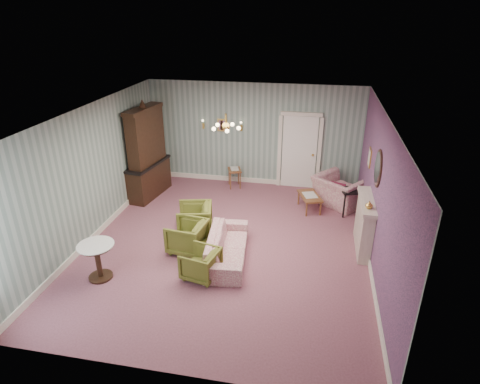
% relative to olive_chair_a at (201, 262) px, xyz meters
% --- Properties ---
extents(floor, '(7.00, 7.00, 0.00)m').
position_rel_olive_chair_a_xyz_m(floor, '(0.25, 1.23, -0.33)').
color(floor, '#8C5162').
rests_on(floor, ground).
extents(ceiling, '(7.00, 7.00, 0.00)m').
position_rel_olive_chair_a_xyz_m(ceiling, '(0.25, 1.23, 2.57)').
color(ceiling, white).
rests_on(ceiling, ground).
extents(wall_back, '(6.00, 0.00, 6.00)m').
position_rel_olive_chair_a_xyz_m(wall_back, '(0.25, 4.73, 1.12)').
color(wall_back, slate).
rests_on(wall_back, ground).
extents(wall_front, '(6.00, 0.00, 6.00)m').
position_rel_olive_chair_a_xyz_m(wall_front, '(0.25, -2.27, 1.12)').
color(wall_front, slate).
rests_on(wall_front, ground).
extents(wall_left, '(0.00, 7.00, 7.00)m').
position_rel_olive_chair_a_xyz_m(wall_left, '(-2.75, 1.23, 1.12)').
color(wall_left, slate).
rests_on(wall_left, ground).
extents(wall_right, '(0.00, 7.00, 7.00)m').
position_rel_olive_chair_a_xyz_m(wall_right, '(3.25, 1.23, 1.12)').
color(wall_right, slate).
rests_on(wall_right, ground).
extents(wall_right_floral, '(0.00, 7.00, 7.00)m').
position_rel_olive_chair_a_xyz_m(wall_right_floral, '(3.24, 1.23, 1.12)').
color(wall_right_floral, '#B3598C').
rests_on(wall_right_floral, ground).
extents(door, '(1.12, 0.12, 2.16)m').
position_rel_olive_chair_a_xyz_m(door, '(1.55, 4.69, 0.75)').
color(door, white).
rests_on(door, floor).
extents(olive_chair_a, '(0.72, 0.75, 0.65)m').
position_rel_olive_chair_a_xyz_m(olive_chair_a, '(0.00, 0.00, 0.00)').
color(olive_chair_a, brown).
rests_on(olive_chair_a, floor).
extents(olive_chair_b, '(0.77, 0.81, 0.75)m').
position_rel_olive_chair_a_xyz_m(olive_chair_b, '(-0.53, 0.84, 0.05)').
color(olive_chair_b, brown).
rests_on(olive_chair_b, floor).
extents(olive_chair_c, '(0.85, 0.89, 0.77)m').
position_rel_olive_chair_a_xyz_m(olive_chair_c, '(-0.59, 1.58, 0.06)').
color(olive_chair_c, brown).
rests_on(olive_chair_c, floor).
extents(sofa_chintz, '(0.77, 1.98, 0.75)m').
position_rel_olive_chair_a_xyz_m(sofa_chintz, '(0.36, 0.71, 0.05)').
color(sofa_chintz, '#9E405F').
rests_on(sofa_chintz, floor).
extents(wingback_chair, '(1.40, 1.34, 1.03)m').
position_rel_olive_chair_a_xyz_m(wingback_chair, '(2.68, 3.71, 0.19)').
color(wingback_chair, '#9E405F').
rests_on(wingback_chair, floor).
extents(dresser, '(0.77, 1.61, 2.58)m').
position_rel_olive_chair_a_xyz_m(dresser, '(-2.40, 3.34, 0.96)').
color(dresser, black).
rests_on(dresser, floor).
extents(fireplace, '(0.30, 1.40, 1.16)m').
position_rel_olive_chair_a_xyz_m(fireplace, '(3.11, 1.63, 0.25)').
color(fireplace, beige).
rests_on(fireplace, floor).
extents(mantel_vase, '(0.15, 0.15, 0.15)m').
position_rel_olive_chair_a_xyz_m(mantel_vase, '(3.09, 1.23, 0.91)').
color(mantel_vase, gold).
rests_on(mantel_vase, fireplace).
extents(oval_mirror, '(0.04, 0.76, 0.84)m').
position_rel_olive_chair_a_xyz_m(oval_mirror, '(3.21, 1.63, 1.52)').
color(oval_mirror, white).
rests_on(oval_mirror, wall_right).
extents(framed_print, '(0.04, 0.34, 0.42)m').
position_rel_olive_chair_a_xyz_m(framed_print, '(3.22, 2.98, 1.27)').
color(framed_print, gold).
rests_on(framed_print, wall_right).
extents(coffee_table, '(0.69, 0.91, 0.41)m').
position_rel_olive_chair_a_xyz_m(coffee_table, '(1.94, 3.26, -0.12)').
color(coffee_table, brown).
rests_on(coffee_table, floor).
extents(side_table_black, '(0.56, 0.56, 0.67)m').
position_rel_olive_chair_a_xyz_m(side_table_black, '(2.90, 3.19, 0.01)').
color(side_table_black, black).
rests_on(side_table_black, floor).
extents(pedestal_table, '(0.87, 0.87, 0.74)m').
position_rel_olive_chair_a_xyz_m(pedestal_table, '(-1.89, -0.39, 0.04)').
color(pedestal_table, black).
rests_on(pedestal_table, floor).
extents(nesting_table, '(0.48, 0.54, 0.59)m').
position_rel_olive_chair_a_xyz_m(nesting_table, '(-0.23, 4.32, -0.03)').
color(nesting_table, brown).
rests_on(nesting_table, floor).
extents(gilt_mirror_back, '(0.28, 0.06, 0.36)m').
position_rel_olive_chair_a_xyz_m(gilt_mirror_back, '(-0.65, 4.69, 1.37)').
color(gilt_mirror_back, gold).
rests_on(gilt_mirror_back, wall_back).
extents(sconce_left, '(0.16, 0.12, 0.30)m').
position_rel_olive_chair_a_xyz_m(sconce_left, '(-1.20, 4.67, 1.37)').
color(sconce_left, gold).
rests_on(sconce_left, wall_back).
extents(sconce_right, '(0.16, 0.12, 0.30)m').
position_rel_olive_chair_a_xyz_m(sconce_right, '(-0.10, 4.67, 1.37)').
color(sconce_right, gold).
rests_on(sconce_right, wall_back).
extents(chandelier, '(0.56, 0.56, 0.36)m').
position_rel_olive_chair_a_xyz_m(chandelier, '(0.25, 1.23, 2.30)').
color(chandelier, gold).
rests_on(chandelier, ceiling).
extents(burgundy_cushion, '(0.41, 0.28, 0.39)m').
position_rel_olive_chair_a_xyz_m(burgundy_cushion, '(2.63, 3.56, 0.15)').
color(burgundy_cushion, maroon).
rests_on(burgundy_cushion, wingback_chair).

